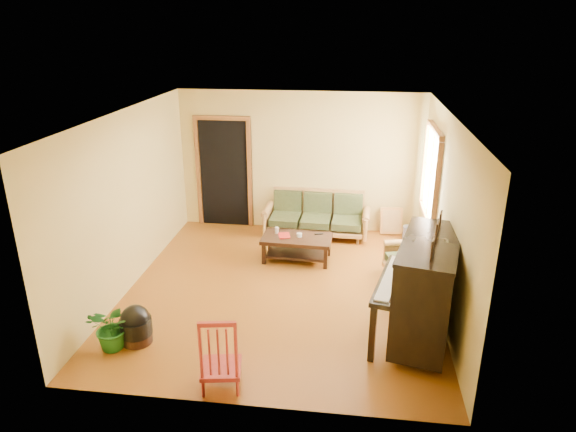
# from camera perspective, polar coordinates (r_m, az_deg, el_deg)

# --- Properties ---
(floor) EXTENTS (5.00, 5.00, 0.00)m
(floor) POSITION_cam_1_polar(r_m,az_deg,el_deg) (7.74, -0.76, -8.13)
(floor) COLOR #69350D
(floor) RESTS_ON ground
(doorway) EXTENTS (1.08, 0.16, 2.05)m
(doorway) POSITION_cam_1_polar(r_m,az_deg,el_deg) (9.88, -7.12, 4.67)
(doorway) COLOR black
(doorway) RESTS_ON floor
(window) EXTENTS (0.12, 1.36, 1.46)m
(window) POSITION_cam_1_polar(r_m,az_deg,el_deg) (8.40, 15.63, 4.53)
(window) COLOR white
(window) RESTS_ON right_wall
(sofa) EXTENTS (1.92, 0.86, 0.81)m
(sofa) POSITION_cam_1_polar(r_m,az_deg,el_deg) (9.45, 3.15, 0.11)
(sofa) COLOR #A1703B
(sofa) RESTS_ON floor
(coffee_table) EXTENTS (1.17, 0.67, 0.41)m
(coffee_table) POSITION_cam_1_polar(r_m,az_deg,el_deg) (8.56, 0.99, -3.60)
(coffee_table) COLOR black
(coffee_table) RESTS_ON floor
(armchair) EXTENTS (0.93, 0.95, 0.79)m
(armchair) POSITION_cam_1_polar(r_m,az_deg,el_deg) (8.03, 13.43, -4.48)
(armchair) COLOR #A1703B
(armchair) RESTS_ON floor
(piano) EXTENTS (1.22, 1.68, 1.34)m
(piano) POSITION_cam_1_polar(r_m,az_deg,el_deg) (6.51, 15.06, -8.16)
(piano) COLOR black
(piano) RESTS_ON floor
(footstool) EXTENTS (0.46, 0.46, 0.37)m
(footstool) POSITION_cam_1_polar(r_m,az_deg,el_deg) (6.76, -16.50, -11.92)
(footstool) COLOR black
(footstool) RESTS_ON floor
(red_chair) EXTENTS (0.50, 0.53, 0.91)m
(red_chair) POSITION_cam_1_polar(r_m,az_deg,el_deg) (5.72, -7.53, -14.53)
(red_chair) COLOR maroon
(red_chair) RESTS_ON floor
(leaning_frame) EXTENTS (0.41, 0.13, 0.54)m
(leaning_frame) POSITION_cam_1_polar(r_m,az_deg,el_deg) (9.74, 11.40, -0.51)
(leaning_frame) COLOR #C88B42
(leaning_frame) RESTS_ON floor
(ceramic_crock) EXTENTS (0.27, 0.27, 0.25)m
(ceramic_crock) POSITION_cam_1_polar(r_m,az_deg,el_deg) (9.64, 13.21, -1.82)
(ceramic_crock) COLOR #33439A
(ceramic_crock) RESTS_ON floor
(potted_plant) EXTENTS (0.64, 0.59, 0.60)m
(potted_plant) POSITION_cam_1_polar(r_m,az_deg,el_deg) (6.66, -18.90, -11.62)
(potted_plant) COLOR #185619
(potted_plant) RESTS_ON floor
(book) EXTENTS (0.24, 0.28, 0.02)m
(book) POSITION_cam_1_polar(r_m,az_deg,el_deg) (8.48, -1.04, -2.23)
(book) COLOR #A01B15
(book) RESTS_ON coffee_table
(candle) EXTENTS (0.08, 0.08, 0.11)m
(candle) POSITION_cam_1_polar(r_m,az_deg,el_deg) (8.60, -1.26, -1.59)
(candle) COLOR silver
(candle) RESTS_ON coffee_table
(glass_jar) EXTENTS (0.11, 0.11, 0.06)m
(glass_jar) POSITION_cam_1_polar(r_m,az_deg,el_deg) (8.47, 1.27, -2.11)
(glass_jar) COLOR silver
(glass_jar) RESTS_ON coffee_table
(remote) EXTENTS (0.15, 0.08, 0.01)m
(remote) POSITION_cam_1_polar(r_m,az_deg,el_deg) (8.59, 3.43, -1.99)
(remote) COLOR black
(remote) RESTS_ON coffee_table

